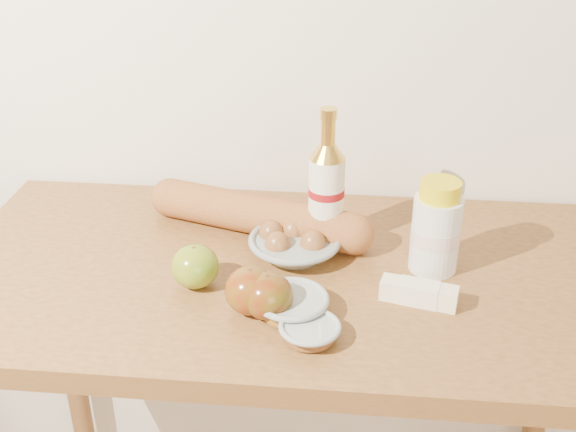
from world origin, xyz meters
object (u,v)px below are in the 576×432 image
Objects in this scene: egg_bowl at (294,243)px; baguette at (258,215)px; table at (290,327)px; cream_bottle at (436,229)px; bourbon_bottle at (326,192)px.

baguette is (-0.08, 0.07, 0.01)m from egg_bowl.
table is 0.32m from cream_bottle.
baguette is (-0.07, 0.12, 0.16)m from table.
baguette is at bearing 164.44° from bourbon_bottle.
egg_bowl is 0.42× the size of baguette.
table is 2.65× the size of baguette.
baguette is (-0.13, 0.03, -0.07)m from bourbon_bottle.
egg_bowl is at bearing 157.38° from cream_bottle.
cream_bottle is (0.25, 0.03, 0.20)m from table.
bourbon_bottle is 1.38× the size of egg_bowl.
baguette is at bearing 135.44° from egg_bowl.
cream_bottle is at bearing 0.51° from baguette.
bourbon_bottle is at bearing 143.91° from cream_bottle.
cream_bottle is at bearing -4.47° from egg_bowl.
cream_bottle is 0.36× the size of baguette.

